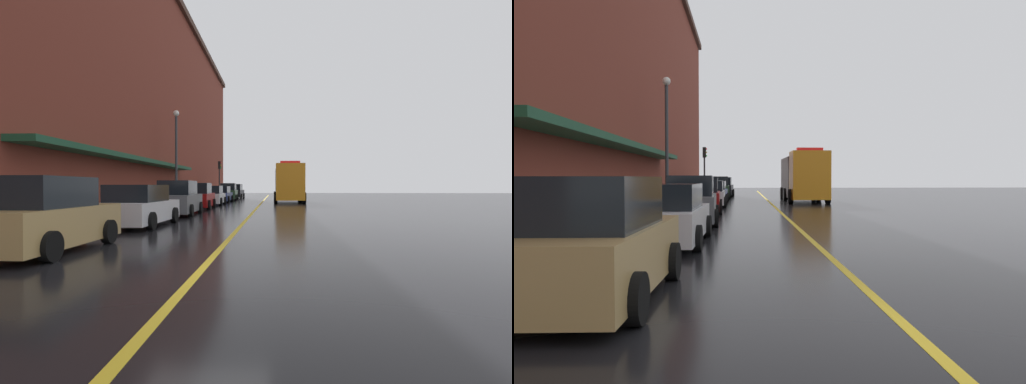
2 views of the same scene
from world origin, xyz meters
The scene contains 20 objects.
ground_plane centered at (0.00, 25.00, 0.00)m, with size 112.00×112.00×0.00m, color black.
sidewalk_left centered at (-6.20, 25.00, 0.07)m, with size 2.40×70.00×0.15m, color #ADA8A0.
lane_center_stripe centered at (0.00, 25.00, 0.00)m, with size 0.16×70.00×0.01m, color gold.
brick_building_left centered at (-11.80, 24.00, 9.16)m, with size 9.98×64.00×18.30m.
parked_car_0 centered at (-4.03, 1.75, 0.82)m, with size 2.04×4.20×1.77m.
parked_car_1 centered at (-3.94, 7.61, 0.75)m, with size 2.16×4.70×1.59m.
parked_car_2 centered at (-3.86, 13.39, 0.85)m, with size 2.15×4.82×1.83m.
parked_car_3 centered at (-3.95, 18.97, 0.82)m, with size 2.10×4.31×1.76m.
parked_car_4 centered at (-3.95, 24.23, 0.75)m, with size 2.13×4.21×1.58m.
parked_car_5 centered at (-3.97, 29.81, 0.73)m, with size 1.98×4.60×1.53m.
parked_car_6 centered at (-3.96, 35.70, 0.87)m, with size 2.11×4.76×1.87m.
parked_car_7 centered at (-3.86, 41.25, 0.85)m, with size 2.20×4.85×1.81m.
utility_truck centered at (2.56, 30.53, 1.80)m, with size 2.92×8.85×3.79m.
parking_meter_0 centered at (-5.35, 35.77, 1.06)m, with size 0.14×0.18×1.33m.
parking_meter_1 centered at (-5.35, 20.91, 1.06)m, with size 0.14×0.18×1.33m.
parking_meter_2 centered at (-5.35, 35.22, 1.06)m, with size 0.14×0.18×1.33m.
parking_meter_3 centered at (-5.35, 22.34, 1.06)m, with size 0.14×0.18×1.33m.
parking_meter_4 centered at (-5.35, 17.07, 1.06)m, with size 0.14×0.18×1.33m.
street_lamp_left centered at (-5.95, 20.79, 4.40)m, with size 0.44×0.44×6.94m.
traffic_light_near centered at (-5.29, 37.67, 3.16)m, with size 0.38×0.36×4.30m.
Camera 1 is at (1.38, -7.02, 1.54)m, focal length 26.99 mm.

